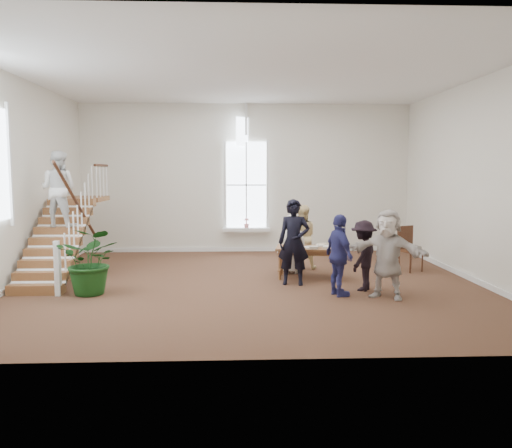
{
  "coord_description": "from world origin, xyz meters",
  "views": [
    {
      "loc": [
        -0.33,
        -10.81,
        2.45
      ],
      "look_at": [
        0.13,
        0.4,
        1.28
      ],
      "focal_mm": 35.0,
      "sensor_mm": 36.0,
      "label": 1
    }
  ],
  "objects_px": {
    "elderly_woman": "(292,244)",
    "woman_cluster_b": "(363,255)",
    "library_table": "(310,250)",
    "side_chair": "(408,246)",
    "floor_plant": "(92,261)",
    "woman_cluster_c": "(387,254)",
    "person_yellow": "(301,237)",
    "police_officer": "(294,242)",
    "woman_cluster_a": "(339,255)"
  },
  "relations": [
    {
      "from": "elderly_woman",
      "to": "floor_plant",
      "type": "distance_m",
      "value": 4.67
    },
    {
      "from": "elderly_woman",
      "to": "woman_cluster_a",
      "type": "distance_m",
      "value": 2.38
    },
    {
      "from": "woman_cluster_a",
      "to": "floor_plant",
      "type": "distance_m",
      "value": 4.93
    },
    {
      "from": "elderly_woman",
      "to": "library_table",
      "type": "bearing_deg",
      "value": 126.78
    },
    {
      "from": "elderly_woman",
      "to": "woman_cluster_b",
      "type": "distance_m",
      "value": 2.23
    },
    {
      "from": "person_yellow",
      "to": "floor_plant",
      "type": "xyz_separation_m",
      "value": [
        -4.54,
        -2.45,
        -0.13
      ]
    },
    {
      "from": "woman_cluster_a",
      "to": "floor_plant",
      "type": "height_order",
      "value": "woman_cluster_a"
    },
    {
      "from": "library_table",
      "to": "side_chair",
      "type": "bearing_deg",
      "value": 26.28
    },
    {
      "from": "floor_plant",
      "to": "side_chair",
      "type": "relative_size",
      "value": 1.22
    },
    {
      "from": "library_table",
      "to": "woman_cluster_a",
      "type": "xyz_separation_m",
      "value": [
        0.32,
        -1.68,
        0.17
      ]
    },
    {
      "from": "library_table",
      "to": "police_officer",
      "type": "xyz_separation_m",
      "value": [
        -0.46,
        -0.65,
        0.29
      ]
    },
    {
      "from": "woman_cluster_a",
      "to": "woman_cluster_b",
      "type": "height_order",
      "value": "woman_cluster_a"
    },
    {
      "from": "person_yellow",
      "to": "woman_cluster_a",
      "type": "height_order",
      "value": "same"
    },
    {
      "from": "police_officer",
      "to": "floor_plant",
      "type": "height_order",
      "value": "police_officer"
    },
    {
      "from": "elderly_woman",
      "to": "floor_plant",
      "type": "xyz_separation_m",
      "value": [
        -4.24,
        -1.95,
        -0.04
      ]
    },
    {
      "from": "person_yellow",
      "to": "side_chair",
      "type": "xyz_separation_m",
      "value": [
        2.63,
        -0.32,
        -0.18
      ]
    },
    {
      "from": "woman_cluster_a",
      "to": "police_officer",
      "type": "bearing_deg",
      "value": 21.09
    },
    {
      "from": "woman_cluster_b",
      "to": "floor_plant",
      "type": "bearing_deg",
      "value": -57.14
    },
    {
      "from": "police_officer",
      "to": "woman_cluster_a",
      "type": "xyz_separation_m",
      "value": [
        0.78,
        -1.03,
        -0.12
      ]
    },
    {
      "from": "floor_plant",
      "to": "side_chair",
      "type": "bearing_deg",
      "value": 16.61
    },
    {
      "from": "person_yellow",
      "to": "floor_plant",
      "type": "height_order",
      "value": "person_yellow"
    },
    {
      "from": "person_yellow",
      "to": "woman_cluster_c",
      "type": "relative_size",
      "value": 0.93
    },
    {
      "from": "side_chair",
      "to": "woman_cluster_b",
      "type": "bearing_deg",
      "value": -153.14
    },
    {
      "from": "library_table",
      "to": "floor_plant",
      "type": "relative_size",
      "value": 1.21
    },
    {
      "from": "library_table",
      "to": "floor_plant",
      "type": "bearing_deg",
      "value": -154.24
    },
    {
      "from": "elderly_woman",
      "to": "person_yellow",
      "type": "xyz_separation_m",
      "value": [
        0.3,
        0.5,
        0.09
      ]
    },
    {
      "from": "woman_cluster_c",
      "to": "side_chair",
      "type": "distance_m",
      "value": 3.0
    },
    {
      "from": "woman_cluster_c",
      "to": "side_chair",
      "type": "height_order",
      "value": "woman_cluster_c"
    },
    {
      "from": "woman_cluster_c",
      "to": "side_chair",
      "type": "relative_size",
      "value": 1.57
    },
    {
      "from": "library_table",
      "to": "elderly_woman",
      "type": "height_order",
      "value": "elderly_woman"
    },
    {
      "from": "woman_cluster_a",
      "to": "woman_cluster_b",
      "type": "xyz_separation_m",
      "value": [
        0.6,
        0.45,
        -0.08
      ]
    },
    {
      "from": "library_table",
      "to": "woman_cluster_c",
      "type": "distance_m",
      "value": 2.26
    },
    {
      "from": "woman_cluster_b",
      "to": "elderly_woman",
      "type": "bearing_deg",
      "value": -113.47
    },
    {
      "from": "person_yellow",
      "to": "woman_cluster_b",
      "type": "distance_m",
      "value": 2.53
    },
    {
      "from": "police_officer",
      "to": "person_yellow",
      "type": "distance_m",
      "value": 1.8
    },
    {
      "from": "police_officer",
      "to": "elderly_woman",
      "type": "height_order",
      "value": "police_officer"
    },
    {
      "from": "elderly_woman",
      "to": "floor_plant",
      "type": "bearing_deg",
      "value": 30.81
    },
    {
      "from": "side_chair",
      "to": "floor_plant",
      "type": "bearing_deg",
      "value": 172.79
    },
    {
      "from": "woman_cluster_b",
      "to": "side_chair",
      "type": "distance_m",
      "value": 2.61
    },
    {
      "from": "police_officer",
      "to": "woman_cluster_a",
      "type": "height_order",
      "value": "police_officer"
    },
    {
      "from": "woman_cluster_a",
      "to": "library_table",
      "type": "bearing_deg",
      "value": -5.13
    },
    {
      "from": "woman_cluster_c",
      "to": "woman_cluster_a",
      "type": "bearing_deg",
      "value": -160.86
    },
    {
      "from": "police_officer",
      "to": "woman_cluster_a",
      "type": "bearing_deg",
      "value": -41.57
    },
    {
      "from": "woman_cluster_a",
      "to": "side_chair",
      "type": "distance_m",
      "value": 3.34
    },
    {
      "from": "police_officer",
      "to": "side_chair",
      "type": "bearing_deg",
      "value": 36.64
    },
    {
      "from": "floor_plant",
      "to": "elderly_woman",
      "type": "bearing_deg",
      "value": 24.75
    },
    {
      "from": "woman_cluster_c",
      "to": "police_officer",
      "type": "bearing_deg",
      "value": 175.45
    },
    {
      "from": "woman_cluster_b",
      "to": "woman_cluster_a",
      "type": "bearing_deg",
      "value": -21.56
    },
    {
      "from": "woman_cluster_a",
      "to": "side_chair",
      "type": "xyz_separation_m",
      "value": [
        2.25,
        2.46,
        -0.19
      ]
    },
    {
      "from": "library_table",
      "to": "woman_cluster_c",
      "type": "height_order",
      "value": "woman_cluster_c"
    }
  ]
}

